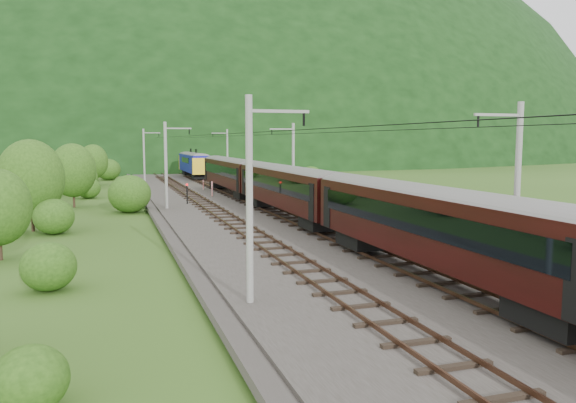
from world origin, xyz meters
name	(u,v)px	position (x,y,z in m)	size (l,w,h in m)	color
ground	(392,296)	(0.00, 0.00, 0.00)	(600.00, 600.00, 0.00)	#304F18
railbed	(311,249)	(0.00, 10.00, 0.15)	(14.00, 220.00, 0.30)	#38332D
track_left	(272,248)	(-2.40, 10.00, 0.37)	(2.40, 220.00, 0.27)	#533423
track_right	(348,244)	(2.40, 10.00, 0.37)	(2.40, 220.00, 0.27)	#533423
catenary_left	(167,163)	(-6.12, 32.00, 4.50)	(2.54, 192.28, 8.00)	gray
catenary_right	(293,162)	(6.12, 32.00, 4.50)	(2.54, 192.28, 8.00)	gray
overhead_wires	(311,132)	(0.00, 10.00, 7.10)	(4.83, 198.00, 0.03)	black
mountain_main	(132,154)	(0.00, 260.00, 0.00)	(504.00, 360.00, 244.00)	black
train	(440,214)	(2.40, 0.28, 3.38)	(2.83, 156.22, 4.92)	black
hazard_post_near	(212,189)	(-0.15, 42.05, 1.13)	(0.18, 0.18, 1.66)	red
hazard_post_far	(203,185)	(0.30, 50.93, 0.94)	(0.14, 0.14, 1.29)	red
signal	(187,192)	(-3.88, 35.19, 1.49)	(0.22, 0.22, 2.02)	black
vegetation_left	(56,198)	(-14.70, 19.85, 2.74)	(11.86, 144.45, 6.69)	#244713
vegetation_right	(398,204)	(11.15, 19.82, 1.43)	(6.91, 105.90, 3.09)	#244713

